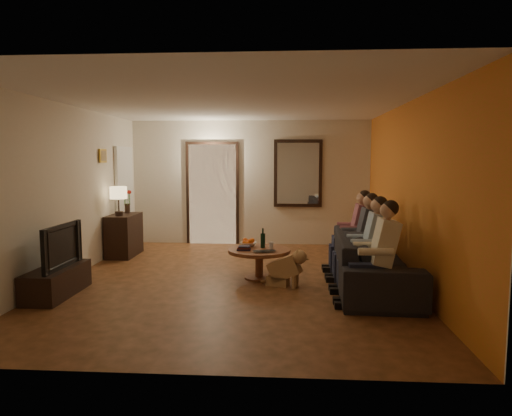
# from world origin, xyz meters

# --- Properties ---
(floor) EXTENTS (5.00, 6.00, 0.01)m
(floor) POSITION_xyz_m (0.00, 0.00, 0.00)
(floor) COLOR #472D13
(floor) RESTS_ON ground
(ceiling) EXTENTS (5.00, 6.00, 0.01)m
(ceiling) POSITION_xyz_m (0.00, 0.00, 2.60)
(ceiling) COLOR white
(ceiling) RESTS_ON back_wall
(back_wall) EXTENTS (5.00, 0.02, 2.60)m
(back_wall) POSITION_xyz_m (0.00, 3.00, 1.30)
(back_wall) COLOR beige
(back_wall) RESTS_ON floor
(front_wall) EXTENTS (5.00, 0.02, 2.60)m
(front_wall) POSITION_xyz_m (0.00, -3.00, 1.30)
(front_wall) COLOR beige
(front_wall) RESTS_ON floor
(left_wall) EXTENTS (0.02, 6.00, 2.60)m
(left_wall) POSITION_xyz_m (-2.50, 0.00, 1.30)
(left_wall) COLOR beige
(left_wall) RESTS_ON floor
(right_wall) EXTENTS (0.02, 6.00, 2.60)m
(right_wall) POSITION_xyz_m (2.50, 0.00, 1.30)
(right_wall) COLOR beige
(right_wall) RESTS_ON floor
(orange_accent) EXTENTS (0.01, 6.00, 2.60)m
(orange_accent) POSITION_xyz_m (2.49, 0.00, 1.30)
(orange_accent) COLOR orange
(orange_accent) RESTS_ON right_wall
(kitchen_doorway) EXTENTS (1.00, 0.06, 2.10)m
(kitchen_doorway) POSITION_xyz_m (-0.80, 2.98, 1.05)
(kitchen_doorway) COLOR #FFE0A5
(kitchen_doorway) RESTS_ON floor
(door_trim) EXTENTS (1.12, 0.04, 2.22)m
(door_trim) POSITION_xyz_m (-0.80, 2.97, 1.05)
(door_trim) COLOR black
(door_trim) RESTS_ON floor
(fridge_glimpse) EXTENTS (0.45, 0.03, 1.70)m
(fridge_glimpse) POSITION_xyz_m (-0.55, 2.98, 0.90)
(fridge_glimpse) COLOR silver
(fridge_glimpse) RESTS_ON floor
(mirror_frame) EXTENTS (1.00, 0.05, 1.40)m
(mirror_frame) POSITION_xyz_m (1.00, 2.96, 1.50)
(mirror_frame) COLOR black
(mirror_frame) RESTS_ON back_wall
(mirror_glass) EXTENTS (0.86, 0.02, 1.26)m
(mirror_glass) POSITION_xyz_m (1.00, 2.93, 1.50)
(mirror_glass) COLOR white
(mirror_glass) RESTS_ON back_wall
(white_door) EXTENTS (0.06, 0.85, 2.04)m
(white_door) POSITION_xyz_m (-2.46, 2.30, 1.02)
(white_door) COLOR white
(white_door) RESTS_ON floor
(framed_art) EXTENTS (0.03, 0.28, 0.24)m
(framed_art) POSITION_xyz_m (-2.47, 1.30, 1.85)
(framed_art) COLOR #B28C33
(framed_art) RESTS_ON left_wall
(art_canvas) EXTENTS (0.01, 0.22, 0.18)m
(art_canvas) POSITION_xyz_m (-2.46, 1.30, 1.85)
(art_canvas) COLOR brown
(art_canvas) RESTS_ON left_wall
(dresser) EXTENTS (0.45, 0.87, 0.77)m
(dresser) POSITION_xyz_m (-2.25, 1.63, 0.39)
(dresser) COLOR black
(dresser) RESTS_ON floor
(table_lamp) EXTENTS (0.30, 0.30, 0.54)m
(table_lamp) POSITION_xyz_m (-2.25, 1.41, 1.04)
(table_lamp) COLOR beige
(table_lamp) RESTS_ON dresser
(flower_vase) EXTENTS (0.14, 0.14, 0.44)m
(flower_vase) POSITION_xyz_m (-2.25, 1.85, 0.99)
(flower_vase) COLOR #B11D12
(flower_vase) RESTS_ON dresser
(tv_stand) EXTENTS (0.45, 1.12, 0.37)m
(tv_stand) POSITION_xyz_m (-2.25, -0.90, 0.19)
(tv_stand) COLOR black
(tv_stand) RESTS_ON floor
(tv) EXTENTS (0.99, 0.13, 0.57)m
(tv) POSITION_xyz_m (-2.25, -0.90, 0.66)
(tv) COLOR black
(tv) RESTS_ON tv_stand
(sofa) EXTENTS (2.58, 1.13, 0.74)m
(sofa) POSITION_xyz_m (1.97, -0.21, 0.37)
(sofa) COLOR black
(sofa) RESTS_ON floor
(person_a) EXTENTS (0.60, 0.40, 1.20)m
(person_a) POSITION_xyz_m (1.87, -1.11, 0.60)
(person_a) COLOR tan
(person_a) RESTS_ON sofa
(person_b) EXTENTS (0.60, 0.40, 1.20)m
(person_b) POSITION_xyz_m (1.87, -0.51, 0.60)
(person_b) COLOR tan
(person_b) RESTS_ON sofa
(person_c) EXTENTS (0.60, 0.40, 1.20)m
(person_c) POSITION_xyz_m (1.87, 0.09, 0.60)
(person_c) COLOR tan
(person_c) RESTS_ON sofa
(person_d) EXTENTS (0.60, 0.40, 1.20)m
(person_d) POSITION_xyz_m (1.87, 0.69, 0.60)
(person_d) COLOR tan
(person_d) RESTS_ON sofa
(dog) EXTENTS (0.61, 0.41, 0.56)m
(dog) POSITION_xyz_m (0.74, -0.27, 0.28)
(dog) COLOR #A97F4E
(dog) RESTS_ON floor
(coffee_table) EXTENTS (1.18, 1.18, 0.45)m
(coffee_table) POSITION_xyz_m (0.36, 0.13, 0.23)
(coffee_table) COLOR brown
(coffee_table) RESTS_ON floor
(bowl) EXTENTS (0.26, 0.26, 0.06)m
(bowl) POSITION_xyz_m (0.18, 0.35, 0.48)
(bowl) COLOR white
(bowl) RESTS_ON coffee_table
(oranges) EXTENTS (0.20, 0.20, 0.08)m
(oranges) POSITION_xyz_m (0.18, 0.35, 0.55)
(oranges) COLOR orange
(oranges) RESTS_ON bowl
(wine_bottle) EXTENTS (0.07, 0.07, 0.31)m
(wine_bottle) POSITION_xyz_m (0.41, 0.23, 0.60)
(wine_bottle) COLOR black
(wine_bottle) RESTS_ON coffee_table
(wine_glass) EXTENTS (0.06, 0.06, 0.10)m
(wine_glass) POSITION_xyz_m (0.54, 0.18, 0.50)
(wine_glass) COLOR silver
(wine_glass) RESTS_ON coffee_table
(book_stack) EXTENTS (0.20, 0.15, 0.07)m
(book_stack) POSITION_xyz_m (0.14, 0.03, 0.48)
(book_stack) COLOR black
(book_stack) RESTS_ON coffee_table
(laptop) EXTENTS (0.37, 0.29, 0.03)m
(laptop) POSITION_xyz_m (0.46, -0.15, 0.46)
(laptop) COLOR black
(laptop) RESTS_ON coffee_table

